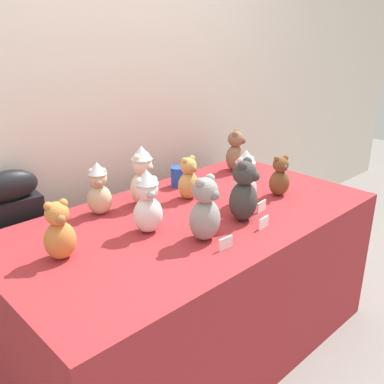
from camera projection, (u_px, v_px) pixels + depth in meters
The scene contains 18 objects.
ground_plane at pixel (227, 368), 2.13m from camera, with size 10.00×10.00×0.00m, color gray.
wall_back at pixel (98, 81), 2.32m from camera, with size 7.00×0.08×2.60m, color silver.
display_table at pixel (192, 283), 2.17m from camera, with size 1.80×0.96×0.75m, color maroon.
instrument_case at pixel (20, 261), 2.15m from camera, with size 0.29×0.14×0.96m.
teddy_bear_snow at pixel (148, 202), 1.83m from camera, with size 0.16×0.14×0.28m.
teddy_bear_ash at pixel (205, 211), 1.77m from camera, with size 0.16×0.14×0.28m.
teddy_bear_mocha at pixel (235, 152), 2.62m from camera, with size 0.17×0.16×0.25m.
teddy_bear_sand at pixel (99, 189), 2.01m from camera, with size 0.15×0.14×0.26m.
teddy_bear_charcoal at pixel (244, 192), 1.94m from camera, with size 0.18×0.17×0.29m.
teddy_bear_cream at pixel (143, 176), 2.11m from camera, with size 0.16×0.14×0.30m.
teddy_bear_ginger at pixel (59, 232), 1.63m from camera, with size 0.14×0.12×0.24m.
teddy_bear_honey at pixel (189, 179), 2.20m from camera, with size 0.12×0.11×0.22m.
teddy_bear_blush at pixel (245, 179), 2.10m from camera, with size 0.15×0.14×0.28m.
teddy_bear_chestnut at pixel (280, 177), 2.24m from camera, with size 0.14×0.13×0.22m.
party_cup_blue at pixel (178, 177), 2.38m from camera, with size 0.08×0.08×0.11m, color blue.
name_card_front_left at pixel (264, 223), 1.90m from camera, with size 0.07×0.01×0.05m, color white.
name_card_front_middle at pixel (226, 243), 1.72m from camera, with size 0.07×0.01×0.05m, color white.
name_card_front_right at pixel (261, 206), 2.07m from camera, with size 0.07×0.01×0.05m, color white.
Camera 1 is at (-1.28, -1.09, 1.59)m, focal length 40.42 mm.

